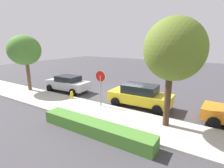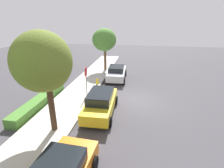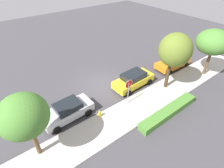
{
  "view_description": "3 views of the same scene",
  "coord_description": "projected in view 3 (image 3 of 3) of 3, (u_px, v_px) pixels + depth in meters",
  "views": [
    {
      "loc": [
        -6.89,
        13.18,
        4.46
      ],
      "look_at": [
        0.97,
        0.73,
        0.89
      ],
      "focal_mm": 28.0,
      "sensor_mm": 36.0,
      "label": 1
    },
    {
      "loc": [
        -12.53,
        -0.27,
        6.11
      ],
      "look_at": [
        -0.45,
        1.81,
        1.47
      ],
      "focal_mm": 28.0,
      "sensor_mm": 36.0,
      "label": 2
    },
    {
      "loc": [
        8.02,
        12.34,
        10.79
      ],
      "look_at": [
        0.06,
        1.86,
        1.08
      ],
      "focal_mm": 28.0,
      "sensor_mm": 36.0,
      "label": 3
    }
  ],
  "objects": [
    {
      "name": "ground_plane",
      "position": [
        102.0,
        84.0,
        18.22
      ],
      "size": [
        60.0,
        60.0,
        0.0
      ],
      "primitive_type": "plane",
      "color": "#423F44"
    },
    {
      "name": "sidewalk_curb",
      "position": [
        134.0,
        110.0,
        15.02
      ],
      "size": [
        32.0,
        2.94,
        0.14
      ],
      "primitive_type": "cube",
      "color": "beige",
      "rests_on": "ground_plane"
    },
    {
      "name": "stop_sign",
      "position": [
        129.0,
        88.0,
        14.71
      ],
      "size": [
        0.79,
        0.08,
        2.6
      ],
      "color": "gray",
      "rests_on": "ground_plane"
    },
    {
      "name": "parked_car_yellow",
      "position": [
        133.0,
        80.0,
        17.42
      ],
      "size": [
        4.41,
        2.03,
        1.57
      ],
      "color": "yellow",
      "rests_on": "ground_plane"
    },
    {
      "name": "parked_car_silver",
      "position": [
        68.0,
        111.0,
        14.0
      ],
      "size": [
        4.18,
        2.09,
        1.46
      ],
      "color": "silver",
      "rests_on": "ground_plane"
    },
    {
      "name": "parked_car_orange",
      "position": [
        173.0,
        62.0,
        20.35
      ],
      "size": [
        4.47,
        2.15,
        1.49
      ],
      "color": "orange",
      "rests_on": "ground_plane"
    },
    {
      "name": "street_tree_near_corner",
      "position": [
        175.0,
        50.0,
        15.3
      ],
      "size": [
        2.92,
        2.92,
        5.63
      ],
      "color": "#422D1E",
      "rests_on": "ground_plane"
    },
    {
      "name": "street_tree_mid_block",
      "position": [
        213.0,
        42.0,
        17.28
      ],
      "size": [
        3.32,
        3.32,
        5.13
      ],
      "color": "brown",
      "rests_on": "ground_plane"
    },
    {
      "name": "street_tree_far",
      "position": [
        24.0,
        116.0,
        9.52
      ],
      "size": [
        2.8,
        2.8,
        5.05
      ],
      "color": "brown",
      "rests_on": "ground_plane"
    },
    {
      "name": "fire_hydrant",
      "position": [
        100.0,
        114.0,
        14.22
      ],
      "size": [
        0.3,
        0.22,
        0.72
      ],
      "color": "gold",
      "rests_on": "ground_plane"
    },
    {
      "name": "front_yard_hedge",
      "position": [
        168.0,
        112.0,
        14.51
      ],
      "size": [
        6.27,
        0.9,
        0.63
      ],
      "color": "#4C8433",
      "rests_on": "ground_plane"
    }
  ]
}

